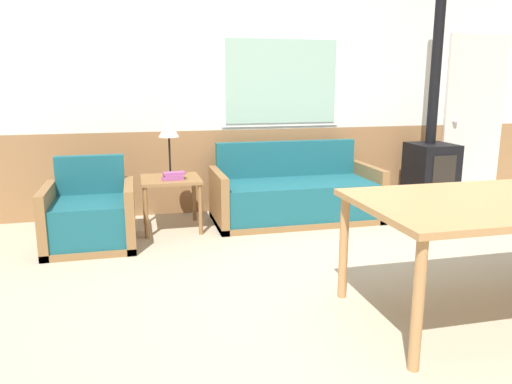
% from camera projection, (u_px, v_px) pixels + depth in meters
% --- Properties ---
extents(ground_plane, '(16.00, 16.00, 0.00)m').
position_uv_depth(ground_plane, '(400.00, 296.00, 3.45)').
color(ground_plane, '#B2A58C').
extents(wall_back, '(7.20, 0.09, 2.70)m').
position_uv_depth(wall_back, '(288.00, 90.00, 5.64)').
color(wall_back, '#996B42').
rests_on(wall_back, ground_plane).
extents(couch, '(1.73, 0.80, 0.81)m').
position_uv_depth(couch, '(295.00, 197.00, 5.29)').
color(couch, olive).
rests_on(couch, ground_plane).
extents(armchair, '(0.78, 0.74, 0.78)m').
position_uv_depth(armchair, '(90.00, 219.00, 4.46)').
color(armchair, olive).
rests_on(armchair, ground_plane).
extents(side_table, '(0.57, 0.57, 0.52)m').
position_uv_depth(side_table, '(171.00, 186.00, 4.93)').
color(side_table, olive).
rests_on(side_table, ground_plane).
extents(table_lamp, '(0.21, 0.21, 0.57)m').
position_uv_depth(table_lamp, '(169.00, 131.00, 4.91)').
color(table_lamp, black).
rests_on(table_lamp, side_table).
extents(book_stack, '(0.23, 0.14, 0.07)m').
position_uv_depth(book_stack, '(174.00, 176.00, 4.82)').
color(book_stack, '#994C84').
rests_on(book_stack, side_table).
extents(wood_stove, '(0.46, 0.52, 2.56)m').
position_uv_depth(wood_stove, '(431.00, 158.00, 5.70)').
color(wood_stove, black).
rests_on(wood_stove, ground_plane).
extents(entry_door, '(0.82, 0.09, 2.01)m').
position_uv_depth(entry_door, '(473.00, 118.00, 6.23)').
color(entry_door, silver).
rests_on(entry_door, ground_plane).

